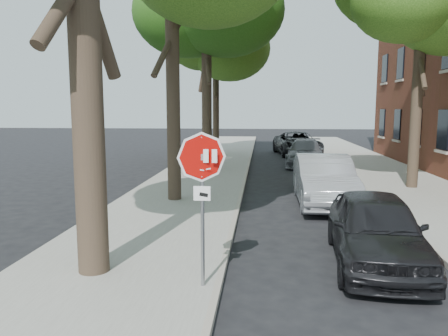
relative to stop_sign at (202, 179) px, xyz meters
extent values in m
plane|color=black|center=(0.70, 0.03, -1.95)|extent=(120.00, 120.00, 0.00)
cube|color=gray|center=(-1.80, 12.03, -1.89)|extent=(4.00, 55.00, 0.12)
cube|color=gray|center=(6.70, 12.03, -1.89)|extent=(4.00, 55.00, 0.12)
cube|color=#9E9384|center=(0.25, 12.03, -1.88)|extent=(0.12, 55.00, 0.13)
cube|color=#9E9384|center=(4.65, 12.03, -1.88)|extent=(0.12, 55.00, 0.13)
cylinder|color=gray|center=(0.00, 0.03, -0.53)|extent=(0.06, 0.06, 2.60)
cube|color=#99999E|center=(0.00, 0.00, 0.37)|extent=(0.05, 0.06, 0.10)
cylinder|color=#99999E|center=(0.00, -0.01, 0.37)|extent=(0.76, 0.32, 0.82)
cylinder|color=white|center=(0.00, -0.02, 0.37)|extent=(0.76, 0.32, 0.82)
cylinder|color=#B50B06|center=(0.00, -0.03, 0.37)|extent=(0.68, 0.29, 0.74)
cube|color=white|center=(-0.21, -0.04, 0.39)|extent=(0.08, 0.00, 0.22)
cube|color=white|center=(-0.07, -0.04, 0.39)|extent=(0.08, 0.00, 0.22)
cube|color=white|center=(0.07, -0.04, 0.39)|extent=(0.08, 0.00, 0.22)
cube|color=white|center=(0.21, -0.04, 0.39)|extent=(0.08, 0.00, 0.22)
cube|color=silver|center=(-0.11, -0.04, 0.18)|extent=(0.08, 0.00, 0.03)
cube|color=silver|center=(0.00, -0.04, 0.16)|extent=(0.08, 0.00, 0.03)
cube|color=silver|center=(0.11, -0.04, 0.18)|extent=(0.08, 0.00, 0.03)
cube|color=white|center=(0.00, -0.01, -0.23)|extent=(0.28, 0.02, 0.24)
cube|color=black|center=(0.03, -0.03, -0.25)|extent=(0.15, 0.00, 0.08)
cylinder|color=black|center=(-2.10, 0.53, 2.92)|extent=(0.56, 0.56, 9.50)
cylinder|color=black|center=(-1.90, 7.03, 2.92)|extent=(0.44, 0.44, 9.50)
cylinder|color=black|center=(-1.70, 14.03, 3.17)|extent=(0.48, 0.48, 10.00)
ellipsoid|color=#0F390B|center=(-1.70, 14.03, 5.97)|extent=(4.62, 4.62, 3.70)
ellipsoid|color=#0F390B|center=(-2.54, 14.87, 5.55)|extent=(4.20, 4.20, 3.36)
cylinder|color=black|center=(-2.00, 21.03, 2.67)|extent=(0.40, 0.40, 9.00)
ellipsoid|color=#204910|center=(-2.00, 21.03, 5.19)|extent=(4.16, 4.16, 3.33)
ellipsoid|color=#204910|center=(-1.06, 20.46, 6.14)|extent=(3.40, 3.40, 2.72)
ellipsoid|color=#204910|center=(-2.76, 21.78, 4.81)|extent=(3.78, 3.78, 3.02)
cylinder|color=black|center=(6.70, 10.03, 2.67)|extent=(0.40, 0.40, 9.00)
ellipsoid|color=#204910|center=(5.94, 10.78, 4.81)|extent=(3.78, 3.78, 3.02)
imported|color=black|center=(3.25, 1.70, -1.23)|extent=(2.04, 4.35, 1.44)
imported|color=#A4A6AC|center=(2.98, 7.17, -1.15)|extent=(1.70, 4.84, 1.59)
imported|color=#505156|center=(3.30, 16.83, -1.25)|extent=(2.47, 5.02, 1.41)
imported|color=black|center=(3.30, 22.33, -1.17)|extent=(3.25, 5.85, 1.55)
camera|label=1|loc=(0.97, -6.98, 1.16)|focal=35.00mm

